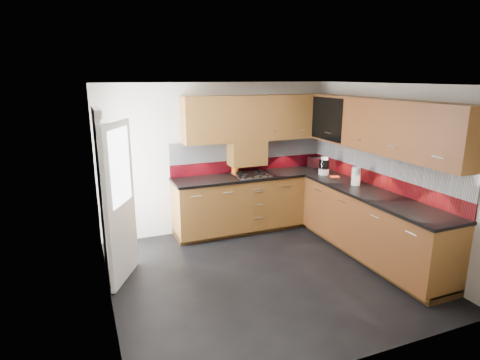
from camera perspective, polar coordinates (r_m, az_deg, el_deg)
name	(u,v)px	position (r m, az deg, el deg)	size (l,w,h in m)	color
room	(266,161)	(4.86, 3.70, 2.74)	(4.00, 3.80, 2.64)	black
base_cabinets	(307,214)	(6.25, 9.54, -4.84)	(2.70, 3.20, 0.95)	brown
countertop	(308,184)	(6.09, 9.69, -0.61)	(2.72, 3.22, 0.04)	black
backsplash	(314,161)	(6.32, 10.46, 2.62)	(2.70, 3.20, 0.54)	maroon
upper_cabinets	(319,122)	(6.07, 11.11, 8.13)	(2.50, 3.20, 0.72)	brown
extractor_hood	(247,153)	(6.54, 1.01, 3.89)	(0.60, 0.33, 0.40)	brown
glass_cabinet	(335,117)	(6.58, 13.31, 8.72)	(0.32, 0.80, 0.66)	black
back_door	(110,197)	(5.24, -18.00, -2.33)	(0.42, 1.19, 2.04)	white
gas_hob	(251,174)	(6.46, 1.58, 0.80)	(0.56, 0.49, 0.04)	silver
utensil_pot	(235,168)	(6.57, -0.72, 1.76)	(0.12, 0.12, 0.42)	orange
toaster	(316,162)	(7.16, 10.73, 2.53)	(0.26, 0.16, 0.19)	silver
food_processor	(324,167)	(6.63, 11.86, 1.88)	(0.17, 0.17, 0.29)	white
paper_towel	(356,176)	(6.09, 16.16, 0.52)	(0.13, 0.13, 0.27)	white
orange_cloth	(335,177)	(6.50, 13.31, 0.44)	(0.14, 0.12, 0.01)	red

